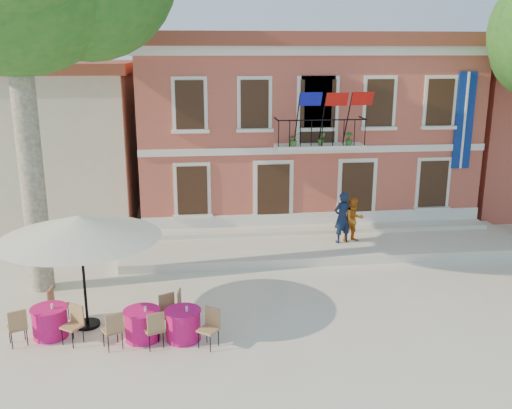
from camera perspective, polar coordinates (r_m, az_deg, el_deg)
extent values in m
plane|color=beige|center=(16.17, 3.35, -9.91)|extent=(90.00, 90.00, 0.00)
cube|color=#C24F46|center=(25.07, 4.09, 7.43)|extent=(13.00, 8.00, 7.00)
cube|color=brown|center=(24.86, 4.26, 16.03)|extent=(13.50, 8.50, 0.50)
cube|color=silver|center=(20.98, 6.31, 15.07)|extent=(13.30, 0.35, 0.35)
cube|color=silver|center=(20.76, 6.35, 5.78)|extent=(3.20, 0.90, 0.15)
cube|color=black|center=(20.24, 6.68, 8.39)|extent=(3.20, 0.04, 0.04)
cube|color=navy|center=(22.91, 20.10, 7.86)|extent=(0.70, 0.05, 3.60)
cube|color=#0D1196|center=(19.64, 4.38, 10.45)|extent=(0.76, 0.27, 0.47)
cube|color=#B3100B|center=(19.83, 6.98, 10.42)|extent=(0.76, 0.29, 0.47)
cube|color=#B3100B|center=(20.06, 9.52, 10.38)|extent=(0.76, 0.27, 0.47)
imported|color=#26591E|center=(20.23, 3.78, 6.50)|extent=(0.43, 0.37, 0.48)
imported|color=#26591E|center=(20.43, 6.56, 6.52)|extent=(0.26, 0.21, 0.48)
imported|color=#26591E|center=(20.68, 9.28, 6.52)|extent=(0.27, 0.27, 0.48)
cube|color=beige|center=(26.62, -21.63, 5.77)|extent=(9.00, 9.00, 6.00)
cube|color=brown|center=(26.35, -22.32, 12.64)|extent=(9.40, 9.40, 0.40)
cube|color=silver|center=(20.50, 6.78, -4.03)|extent=(14.00, 3.40, 0.30)
cylinder|color=#A59E84|center=(17.21, -21.70, 4.49)|extent=(0.67, 0.67, 7.96)
cylinder|color=black|center=(15.58, -16.47, -11.41)|extent=(0.63, 0.63, 0.08)
cylinder|color=black|center=(15.07, -16.83, -7.08)|extent=(0.07, 0.07, 2.61)
cone|color=beige|center=(14.63, -17.23, -2.14)|extent=(3.97, 3.97, 0.58)
imported|color=#101C36|center=(20.12, 8.62, -1.29)|extent=(0.77, 0.63, 1.82)
imported|color=#CA6617|center=(20.33, 9.75, -1.51)|extent=(0.92, 0.80, 1.59)
cylinder|color=#D81488|center=(14.45, -11.30, -11.74)|extent=(0.84, 0.84, 0.75)
cylinder|color=#D81488|center=(14.29, -11.38, -10.36)|extent=(0.90, 0.90, 0.02)
cube|color=#A97B54|center=(14.19, -14.18, -12.01)|extent=(0.56, 0.56, 0.95)
cube|color=#A97B54|center=(14.67, -8.57, -10.76)|extent=(0.56, 0.56, 0.95)
cylinder|color=#D81488|center=(14.29, -7.29, -11.89)|extent=(0.84, 0.84, 0.75)
cylinder|color=#D81488|center=(14.12, -7.34, -10.49)|extent=(0.90, 0.90, 0.02)
cube|color=#A97B54|center=(14.02, -10.21, -12.11)|extent=(0.55, 0.55, 0.95)
cube|color=#A97B54|center=(13.84, -4.80, -12.29)|extent=(0.59, 0.59, 0.95)
cube|color=#A97B54|center=(14.91, -6.91, -10.24)|extent=(0.47, 0.47, 0.95)
cylinder|color=#D81488|center=(15.18, -19.90, -11.04)|extent=(0.84, 0.84, 0.75)
cylinder|color=#D81488|center=(15.02, -20.04, -9.72)|extent=(0.90, 0.90, 0.02)
cube|color=#A97B54|center=(15.78, -19.10, -9.54)|extent=(0.46, 0.46, 0.95)
cube|color=#A97B54|center=(15.04, -22.78, -11.17)|extent=(0.56, 0.56, 0.95)
cube|color=#A97B54|center=(14.62, -17.93, -11.45)|extent=(0.59, 0.59, 0.95)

